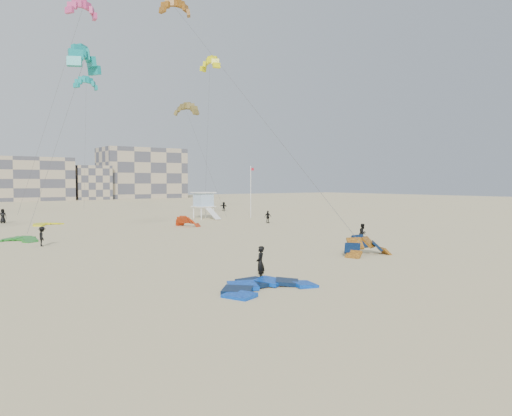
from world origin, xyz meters
TOP-DOWN VIEW (x-y plane):
  - ground at (0.00, 0.00)m, footprint 320.00×320.00m
  - kite_ground_blue at (-0.60, -2.06)m, footprint 4.83×5.06m
  - kite_ground_orange at (11.89, 2.73)m, footprint 3.78×3.83m
  - kite_ground_green at (-6.47, 26.38)m, footprint 5.13×5.11m
  - kite_ground_red_far at (12.64, 30.80)m, footprint 4.28×4.25m
  - kite_ground_yellow at (-0.34, 42.27)m, footprint 4.95×5.02m
  - kitesurfer_main at (0.57, 0.04)m, footprint 0.78×0.76m
  - kitesurfer_b at (17.33, 7.96)m, footprint 0.91×0.78m
  - kitesurfer_c at (-5.51, 21.60)m, footprint 0.71×1.10m
  - kitesurfer_d at (22.99, 28.85)m, footprint 0.75×1.00m
  - kitesurfer_e at (-4.18, 48.33)m, footprint 1.04×0.85m
  - kitesurfer_f at (32.63, 54.65)m, footprint 0.98×1.60m
  - kite_fly_teal_a at (-1.94, 21.44)m, footprint 7.24×5.38m
  - kite_fly_orange at (10.71, 29.64)m, footprint 3.94×29.81m
  - kite_fly_pink at (3.71, 40.24)m, footprint 8.27×10.61m
  - kite_fly_olive at (16.83, 38.85)m, footprint 4.74×11.06m
  - kite_fly_yellow at (25.90, 47.87)m, footprint 4.36×6.24m
  - kite_fly_teal_b at (11.06, 62.87)m, footprint 5.48×10.53m
  - lifeguard_tower_near at (20.38, 40.52)m, footprint 2.80×5.22m
  - flagpole at (26.70, 37.82)m, footprint 0.61×0.09m
  - condo_mid at (10.00, 130.00)m, footprint 32.00×16.00m
  - condo_east at (50.00, 132.00)m, footprint 26.00×14.00m
  - condo_fill_right at (32.00, 128.00)m, footprint 10.00×10.00m

SIDE VIEW (x-z plane):
  - ground at x=0.00m, z-range 0.00..0.00m
  - kite_ground_blue at x=-0.60m, z-range -0.50..0.50m
  - kite_ground_orange at x=11.89m, z-range -1.83..1.83m
  - kite_ground_green at x=-6.47m, z-range -0.62..0.62m
  - kite_ground_red_far at x=12.64m, z-range -1.70..1.70m
  - kite_ground_yellow at x=-0.34m, z-range -0.30..0.30m
  - kitesurfer_d at x=22.99m, z-range 0.00..1.58m
  - kitesurfer_c at x=-5.51m, z-range 0.00..1.61m
  - kitesurfer_b at x=17.33m, z-range 0.00..1.64m
  - kitesurfer_f at x=32.63m, z-range 0.00..1.65m
  - kitesurfer_main at x=0.57m, z-range 0.00..1.81m
  - kitesurfer_e at x=-4.18m, z-range 0.00..1.84m
  - lifeguard_tower_near at x=20.38m, z-range -0.02..3.76m
  - flagpole at x=26.70m, z-range 0.20..7.72m
  - condo_fill_right at x=32.00m, z-range 0.00..10.00m
  - condo_mid at x=10.00m, z-range 0.00..12.00m
  - condo_east at x=50.00m, z-range 0.00..16.00m
  - kite_fly_olive at x=16.83m, z-range 7.19..22.39m
  - kite_fly_teal_a at x=-1.94m, z-range 7.50..23.04m
  - kite_fly_teal_b at x=11.06m, z-range 10.56..32.18m
  - kite_fly_yellow at x=25.90m, z-range 11.70..35.79m
  - kite_fly_orange at x=10.71m, z-range 12.12..36.68m
  - kite_fly_pink at x=3.71m, z-range 12.82..38.64m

